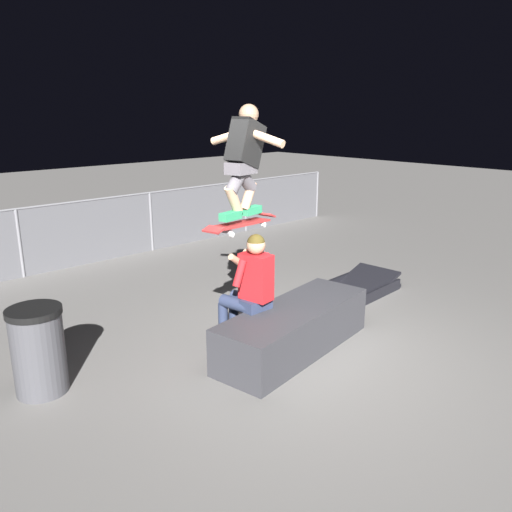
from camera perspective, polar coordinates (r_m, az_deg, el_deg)
ground_plane at (r=5.75m, az=5.02°, el=-10.92°), size 40.00×40.00×0.00m
ledge_box_main at (r=5.76m, az=4.22°, el=-8.04°), size 2.15×0.99×0.51m
person_sitting_on_ledge at (r=5.57m, az=-0.88°, el=-3.34°), size 0.60×0.78×1.34m
skateboard at (r=5.34m, az=-1.64°, el=3.59°), size 1.04×0.41×0.13m
skater_airborne at (r=5.28m, az=-1.32°, el=11.00°), size 0.64×0.88×1.12m
kicker_ramp at (r=7.79m, az=11.58°, el=-3.40°), size 1.12×0.80×0.34m
trash_bin at (r=5.29m, az=-22.94°, el=-9.59°), size 0.50×0.50×0.84m
fence_back at (r=9.35m, az=-17.78°, el=2.88°), size 12.05×0.05×1.12m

